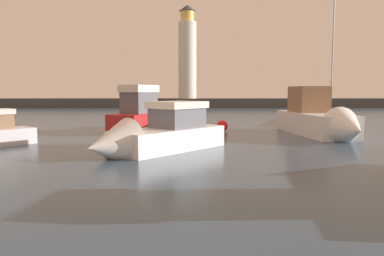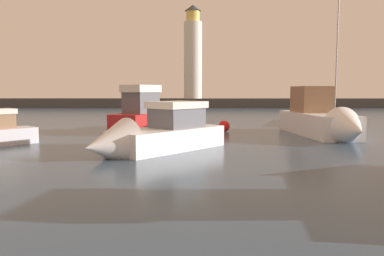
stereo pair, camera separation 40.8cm
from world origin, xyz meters
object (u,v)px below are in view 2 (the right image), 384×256
at_px(lighthouse, 194,55).
at_px(sailboat_moored, 335,116).
at_px(motorboat_3, 324,120).
at_px(motorboat_2, 152,136).
at_px(motorboat_0, 154,115).
at_px(mooring_buoy, 225,126).

bearing_deg(lighthouse, sailboat_moored, -68.43).
distance_m(motorboat_3, sailboat_moored, 10.20).
bearing_deg(motorboat_3, motorboat_2, -149.19).
xyz_separation_m(motorboat_0, sailboat_moored, (15.06, 5.24, -0.38)).
height_order(lighthouse, motorboat_3, lighthouse).
bearing_deg(motorboat_2, motorboat_3, 30.81).
relative_size(motorboat_0, motorboat_3, 0.85).
bearing_deg(sailboat_moored, motorboat_3, -114.61).
relative_size(lighthouse, sailboat_moored, 1.46).
xyz_separation_m(motorboat_3, sailboat_moored, (4.24, 9.26, -0.36)).
distance_m(motorboat_3, mooring_buoy, 6.37).
distance_m(motorboat_0, motorboat_2, 9.93).
relative_size(lighthouse, motorboat_0, 2.00).
bearing_deg(motorboat_2, motorboat_0, 95.71).
distance_m(lighthouse, mooring_buoy, 38.25).
distance_m(motorboat_2, motorboat_3, 11.45).
distance_m(sailboat_moored, mooring_buoy, 12.08).
bearing_deg(motorboat_2, mooring_buoy, 64.47).
relative_size(sailboat_moored, mooring_buoy, 13.79).
bearing_deg(mooring_buoy, motorboat_3, -23.84).
xyz_separation_m(motorboat_2, sailboat_moored, (14.07, 15.12, -0.11)).
height_order(lighthouse, motorboat_2, lighthouse).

